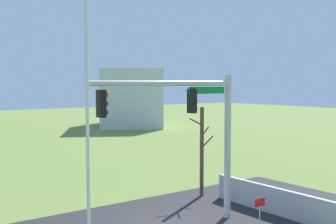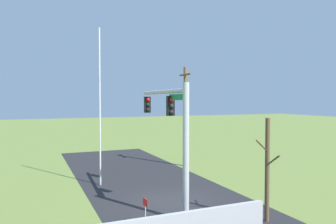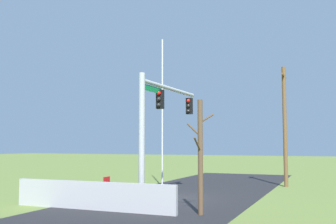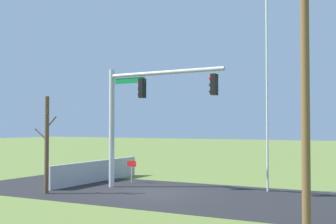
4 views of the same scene
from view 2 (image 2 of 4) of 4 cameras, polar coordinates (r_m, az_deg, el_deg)
ground_plane at (r=17.67m, az=0.81°, el=-15.30°), size 160.00×160.00×0.00m
road_surface at (r=21.25m, az=-3.67°, el=-12.27°), size 28.00×8.00×0.01m
signal_mast at (r=15.69m, az=0.64°, el=-1.77°), size 6.43×0.61×6.05m
flagpole at (r=20.51m, az=-11.80°, el=0.86°), size 0.10×0.10×9.70m
utility_pole at (r=25.97m, az=3.00°, el=-0.48°), size 1.90×0.26×7.88m
bare_tree at (r=14.97m, az=16.94°, el=-9.44°), size 1.27×1.02×4.52m
open_sign at (r=14.07m, az=-3.97°, el=-16.06°), size 0.56×0.04×1.22m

